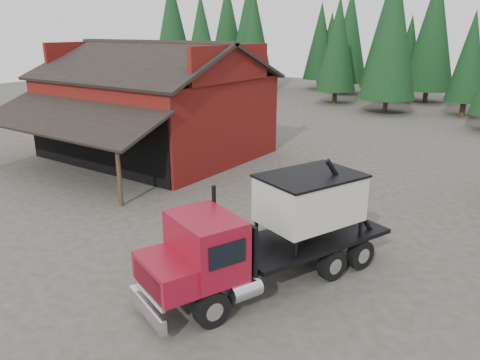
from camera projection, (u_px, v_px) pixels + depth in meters
The scene contains 6 objects.
ground at pixel (182, 254), 16.98m from camera, with size 120.00×120.00×0.00m, color #433D34.
red_barn at pixel (155, 113), 29.88m from camera, with size 12.80×13.63×7.18m.
conifer_backdrop at pixel (447, 106), 49.69m from camera, with size 76.00×16.00×16.00m, color black, non-canonical shape.
near_pine_a at pixel (201, 43), 48.85m from camera, with size 4.40×4.40×11.40m.
near_pine_d at pixel (392, 34), 43.37m from camera, with size 5.28×5.28×13.40m.
feed_truck at pixel (273, 229), 14.64m from camera, with size 5.23×8.87×3.89m.
Camera 1 is at (10.54, -11.33, 7.80)m, focal length 35.00 mm.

